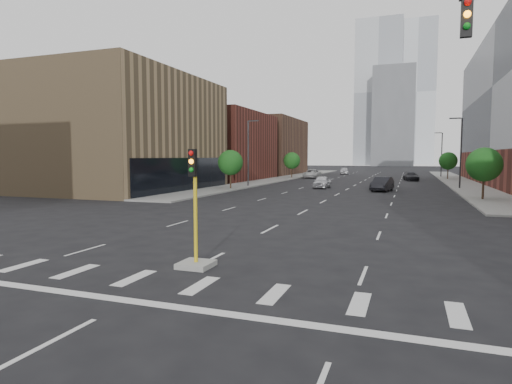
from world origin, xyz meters
The scene contains 21 objects.
sidewalk_left_far centered at (-15.00, 74.00, 0.07)m, with size 5.00×92.00×0.15m, color gray.
sidewalk_right_far centered at (15.00, 74.00, 0.07)m, with size 5.00×92.00×0.15m, color gray.
building_left_mid centered at (-27.50, 40.00, 7.00)m, with size 20.00×24.00×14.00m, color #947853.
building_left_far_a centered at (-27.50, 66.00, 6.00)m, with size 20.00×22.00×12.00m, color brown.
building_left_far_b centered at (-27.50, 92.00, 6.50)m, with size 20.00×24.00×13.00m, color brown.
tower_left centered at (-8.00, 220.00, 35.00)m, with size 22.00×22.00×70.00m, color #B2B7BC.
tower_right centered at (10.00, 260.00, 40.00)m, with size 20.00×20.00×80.00m, color #B2B7BC.
tower_mid centered at (0.00, 200.00, 22.00)m, with size 18.00×18.00×44.00m, color slate.
median_traffic_signal centered at (0.00, 8.97, 0.97)m, with size 1.20×1.20×4.40m.
streetlight_right_a centered at (13.41, 55.00, 5.01)m, with size 1.60×0.22×9.07m.
streetlight_right_b centered at (13.41, 90.00, 5.01)m, with size 1.60×0.22×9.07m.
streetlight_left centered at (-13.41, 50.00, 5.01)m, with size 1.60×0.22×9.07m.
tree_left_near centered at (-14.00, 45.00, 3.39)m, with size 3.20×3.20×4.85m.
tree_left_far centered at (-14.00, 75.00, 3.39)m, with size 3.20×3.20×4.85m.
tree_right_near centered at (14.00, 40.00, 3.39)m, with size 3.20×3.20×4.85m.
tree_right_far centered at (14.00, 80.00, 3.39)m, with size 3.20×3.20×4.85m.
car_near_left centered at (-3.45, 51.15, 0.81)m, with size 1.91×4.74×1.61m, color silver.
car_mid_right centered at (4.37, 48.49, 0.86)m, with size 1.81×5.20×1.71m, color black.
car_far_left centered at (-10.50, 77.11, 0.84)m, with size 2.80×6.07×1.69m, color #B4B4B4.
car_deep_right centered at (7.71, 73.61, 0.75)m, with size 2.09×5.14×1.49m, color black.
car_distant centered at (-7.11, 97.24, 0.82)m, with size 1.94×4.81×1.64m, color silver.
Camera 1 is at (7.42, -5.01, 4.12)m, focal length 30.00 mm.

